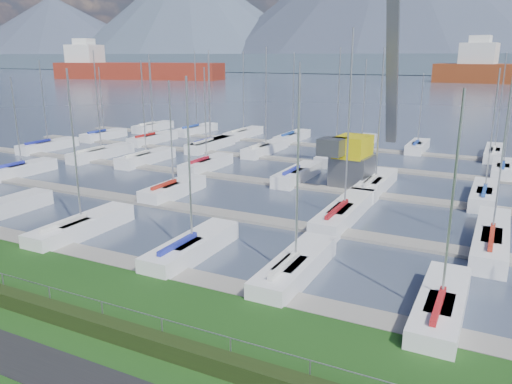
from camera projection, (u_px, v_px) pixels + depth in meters
The scene contains 9 objects.
path at pixel (65, 375), 17.49m from camera, with size 160.00×2.00×0.04m, color black.
water at pixel (482, 79), 244.38m from camera, with size 800.00×540.00×0.20m, color #434E63.
hedge at pixel (115, 331), 19.65m from camera, with size 80.00×0.70×0.70m, color black.
fence at pixel (121, 307), 19.77m from camera, with size 0.04×0.04×80.00m, color gray.
foothill at pixel (490, 64), 303.05m from camera, with size 900.00×80.00×12.00m, color #4A5B6C.
docks at pixel (329, 190), 42.56m from camera, with size 90.00×41.60×0.25m.
crane at pixel (363, 121), 43.14m from camera, with size 5.15×13.30×22.35m.
cargo_ship_west at pixel (131, 71), 244.13m from camera, with size 85.05×33.79×21.50m.
sailboat_fleet at pixel (323, 118), 44.74m from camera, with size 75.68×49.48×13.38m.
Camera 1 is at (12.81, -13.56, 10.83)m, focal length 35.00 mm.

